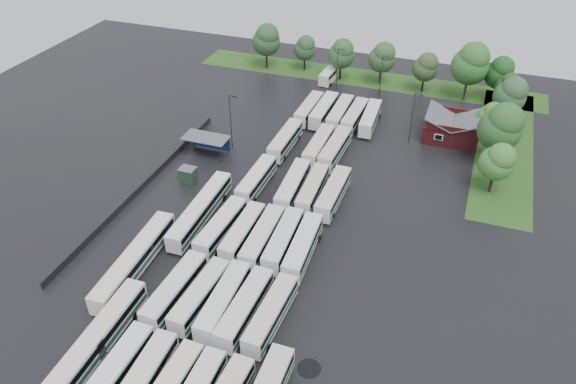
% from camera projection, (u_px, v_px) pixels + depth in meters
% --- Properties ---
extents(ground, '(160.00, 160.00, 0.00)m').
position_uv_depth(ground, '(247.00, 248.00, 81.26)').
color(ground, black).
rests_on(ground, ground).
extents(brick_building, '(10.07, 8.60, 5.39)m').
position_uv_depth(brick_building, '(452.00, 130.00, 106.41)').
color(brick_building, maroon).
rests_on(brick_building, ground).
extents(wash_shed, '(8.20, 4.20, 3.58)m').
position_uv_depth(wash_shed, '(207.00, 139.00, 101.26)').
color(wash_shed, '#2D2D30').
rests_on(wash_shed, ground).
extents(utility_hut, '(2.70, 2.20, 2.62)m').
position_uv_depth(utility_hut, '(188.00, 175.00, 94.69)').
color(utility_hut, '#193422').
rests_on(utility_hut, ground).
extents(grass_strip_north, '(80.00, 10.00, 0.01)m').
position_uv_depth(grass_strip_north, '(365.00, 78.00, 130.54)').
color(grass_strip_north, '#234B16').
rests_on(grass_strip_north, ground).
extents(grass_strip_east, '(10.00, 50.00, 0.01)m').
position_uv_depth(grass_strip_east, '(505.00, 147.00, 104.72)').
color(grass_strip_east, '#234B16').
rests_on(grass_strip_east, ground).
extents(west_fence, '(0.10, 50.00, 1.20)m').
position_uv_depth(west_fence, '(143.00, 186.00, 93.23)').
color(west_fence, '#2D2D30').
rests_on(west_fence, ground).
extents(bus_r0c0, '(2.65, 12.37, 3.44)m').
position_uv_depth(bus_r0c0, '(115.00, 373.00, 61.38)').
color(bus_r0c0, silver).
rests_on(bus_r0c0, ground).
extents(bus_r0c1, '(3.07, 12.40, 3.43)m').
position_uv_depth(bus_r0c1, '(142.00, 382.00, 60.46)').
color(bus_r0c1, silver).
rests_on(bus_r0c1, ground).
extents(bus_r1c0, '(3.09, 12.55, 3.47)m').
position_uv_depth(bus_r1c0, '(175.00, 290.00, 71.69)').
color(bus_r1c0, silver).
rests_on(bus_r1c0, ground).
extents(bus_r1c1, '(3.13, 12.02, 3.31)m').
position_uv_depth(bus_r1c1, '(200.00, 296.00, 71.01)').
color(bus_r1c1, silver).
rests_on(bus_r1c1, ground).
extents(bus_r1c2, '(2.95, 12.42, 3.44)m').
position_uv_depth(bus_r1c2, '(224.00, 301.00, 70.15)').
color(bus_r1c2, silver).
rests_on(bus_r1c2, ground).
extents(bus_r1c3, '(2.93, 12.45, 3.45)m').
position_uv_depth(bus_r1c3, '(245.00, 308.00, 69.18)').
color(bus_r1c3, silver).
rests_on(bus_r1c3, ground).
extents(bus_r1c4, '(2.95, 12.06, 3.34)m').
position_uv_depth(bus_r1c4, '(271.00, 314.00, 68.44)').
color(bus_r1c4, silver).
rests_on(bus_r1c4, ground).
extents(bus_r2c0, '(3.13, 12.37, 3.41)m').
position_uv_depth(bus_r2c0, '(221.00, 227.00, 82.24)').
color(bus_r2c0, silver).
rests_on(bus_r2c0, ground).
extents(bus_r2c1, '(2.61, 11.85, 3.29)m').
position_uv_depth(bus_r2c1, '(243.00, 232.00, 81.36)').
color(bus_r2c1, silver).
rests_on(bus_r2c1, ground).
extents(bus_r2c2, '(2.95, 12.46, 3.45)m').
position_uv_depth(bus_r2c2, '(263.00, 237.00, 80.31)').
color(bus_r2c2, silver).
rests_on(bus_r2c2, ground).
extents(bus_r2c3, '(3.15, 12.40, 3.42)m').
position_uv_depth(bus_r2c3, '(283.00, 240.00, 79.82)').
color(bus_r2c3, silver).
rests_on(bus_r2c3, ground).
extents(bus_r2c4, '(3.24, 12.62, 3.48)m').
position_uv_depth(bus_r2c4, '(303.00, 247.00, 78.62)').
color(bus_r2c4, silver).
rests_on(bus_r2c4, ground).
extents(bus_r3c0, '(2.66, 11.96, 3.32)m').
position_uv_depth(bus_r3c0, '(256.00, 179.00, 92.60)').
color(bus_r3c0, silver).
rests_on(bus_r3c0, ground).
extents(bus_r3c2, '(3.27, 12.63, 3.48)m').
position_uv_depth(bus_r3c2, '(293.00, 186.00, 91.00)').
color(bus_r3c2, silver).
rests_on(bus_r3c2, ground).
extents(bus_r3c3, '(2.95, 11.92, 3.30)m').
position_uv_depth(bus_r3c3, '(312.00, 189.00, 90.34)').
color(bus_r3c3, silver).
rests_on(bus_r3c3, ground).
extents(bus_r3c4, '(2.72, 12.41, 3.45)m').
position_uv_depth(bus_r3c4, '(333.00, 193.00, 89.27)').
color(bus_r3c4, silver).
rests_on(bus_r3c4, ground).
extents(bus_r4c0, '(2.66, 12.35, 3.43)m').
position_uv_depth(bus_r4c0, '(285.00, 140.00, 103.13)').
color(bus_r4c0, silver).
rests_on(bus_r4c0, ground).
extents(bus_r4c2, '(2.62, 12.14, 3.38)m').
position_uv_depth(bus_r4c2, '(319.00, 146.00, 101.51)').
color(bus_r4c2, silver).
rests_on(bus_r4c2, ground).
extents(bus_r4c3, '(3.07, 12.58, 3.48)m').
position_uv_depth(bus_r4c3, '(335.00, 148.00, 100.62)').
color(bus_r4c3, silver).
rests_on(bus_r4c3, ground).
extents(bus_r5c0, '(2.68, 11.87, 3.29)m').
position_uv_depth(bus_r5c0, '(309.00, 109.00, 113.63)').
color(bus_r5c0, silver).
rests_on(bus_r5c0, ground).
extents(bus_r5c1, '(2.72, 12.39, 3.44)m').
position_uv_depth(bus_r5c1, '(324.00, 110.00, 112.93)').
color(bus_r5c1, silver).
rests_on(bus_r5c1, ground).
extents(bus_r5c2, '(2.61, 12.15, 3.38)m').
position_uv_depth(bus_r5c2, '(340.00, 113.00, 112.06)').
color(bus_r5c2, silver).
rests_on(bus_r5c2, ground).
extents(bus_r5c3, '(2.88, 11.99, 3.32)m').
position_uv_depth(bus_r5c3, '(355.00, 116.00, 111.07)').
color(bus_r5c3, silver).
rests_on(bus_r5c3, ground).
extents(bus_r5c4, '(3.06, 12.03, 3.32)m').
position_uv_depth(bus_r5c4, '(370.00, 118.00, 110.39)').
color(bus_r5c4, silver).
rests_on(bus_r5c4, ground).
extents(artic_bus_west_a, '(2.93, 18.16, 3.36)m').
position_uv_depth(artic_bus_west_a, '(97.00, 341.00, 65.04)').
color(artic_bus_west_a, silver).
rests_on(artic_bus_west_a, ground).
extents(artic_bus_west_b, '(2.97, 18.03, 3.34)m').
position_uv_depth(artic_bus_west_b, '(201.00, 210.00, 85.72)').
color(artic_bus_west_b, silver).
rests_on(artic_bus_west_b, ground).
extents(artic_bus_west_c, '(3.45, 18.78, 3.47)m').
position_uv_depth(artic_bus_west_c, '(135.00, 260.00, 76.28)').
color(artic_bus_west_c, silver).
rests_on(artic_bus_west_c, ground).
extents(minibus, '(2.85, 6.68, 2.86)m').
position_uv_depth(minibus, '(328.00, 76.00, 127.72)').
color(minibus, white).
rests_on(minibus, ground).
extents(tree_north_0, '(6.63, 6.63, 10.98)m').
position_uv_depth(tree_north_0, '(267.00, 40.00, 131.42)').
color(tree_north_0, black).
rests_on(tree_north_0, ground).
extents(tree_north_1, '(5.17, 5.17, 8.56)m').
position_uv_depth(tree_north_1, '(305.00, 48.00, 131.36)').
color(tree_north_1, black).
rests_on(tree_north_1, ground).
extents(tree_north_2, '(5.92, 5.92, 9.80)m').
position_uv_depth(tree_north_2, '(342.00, 53.00, 126.30)').
color(tree_north_2, black).
rests_on(tree_north_2, ground).
extents(tree_north_3, '(5.98, 5.98, 9.90)m').
position_uv_depth(tree_north_3, '(383.00, 57.00, 124.36)').
color(tree_north_3, '#312016').
rests_on(tree_north_3, ground).
extents(tree_north_4, '(5.52, 5.52, 9.14)m').
position_uv_depth(tree_north_4, '(426.00, 67.00, 121.09)').
color(tree_north_4, black).
rests_on(tree_north_4, ground).
extents(tree_north_5, '(7.84, 7.84, 12.99)m').
position_uv_depth(tree_north_5, '(471.00, 63.00, 116.32)').
color(tree_north_5, '#3C2D1A').
rests_on(tree_north_5, ground).
extents(tree_north_6, '(6.02, 6.02, 9.97)m').
position_uv_depth(tree_north_6, '(500.00, 72.00, 117.42)').
color(tree_north_6, '#382919').
rests_on(tree_north_6, ground).
extents(tree_east_0, '(5.64, 5.64, 9.34)m').
position_uv_depth(tree_east_0, '(498.00, 161.00, 89.35)').
color(tree_east_0, black).
rests_on(tree_east_0, ground).
extents(tree_east_1, '(7.51, 7.51, 12.44)m').
position_uv_depth(tree_east_1, '(502.00, 127.00, 94.64)').
color(tree_east_1, black).
rests_on(tree_east_1, ground).
extents(tree_east_2, '(4.88, 4.86, 8.05)m').
position_uv_depth(tree_east_2, '(491.00, 116.00, 103.85)').
color(tree_east_2, '#361D11').
rests_on(tree_east_2, ground).
extents(tree_east_3, '(6.30, 6.30, 10.43)m').
position_uv_depth(tree_east_3, '(511.00, 95.00, 107.85)').
color(tree_east_3, '#38291B').
rests_on(tree_east_3, ground).
extents(tree_east_4, '(4.99, 4.99, 8.27)m').
position_uv_depth(tree_east_4, '(508.00, 86.00, 114.29)').
color(tree_east_4, '#342316').
rests_on(tree_east_4, ground).
extents(lamp_post_ne, '(1.56, 0.30, 10.16)m').
position_uv_depth(lamp_post_ne, '(413.00, 114.00, 102.83)').
color(lamp_post_ne, '#2D2D30').
rests_on(lamp_post_ne, ground).
extents(lamp_post_nw, '(1.67, 0.33, 10.84)m').
position_uv_depth(lamp_post_nw, '(231.00, 118.00, 100.81)').
color(lamp_post_nw, '#2D2D30').
rests_on(lamp_post_nw, ground).
extents(lamp_post_back_w, '(1.61, 0.31, 10.49)m').
position_uv_depth(lamp_post_back_w, '(338.00, 68.00, 119.87)').
color(lamp_post_back_w, '#2D2D30').
rests_on(lamp_post_back_w, ground).
extents(lamp_post_back_e, '(1.56, 0.30, 10.10)m').
position_uv_depth(lamp_post_back_e, '(382.00, 74.00, 117.76)').
color(lamp_post_back_e, '#2D2D30').
rests_on(lamp_post_back_e, ground).
extents(puddle_0, '(3.98, 3.98, 0.01)m').
position_uv_depth(puddle_0, '(179.00, 341.00, 67.33)').
color(puddle_0, black).
rests_on(puddle_0, ground).
extents(puddle_2, '(6.36, 6.36, 0.01)m').
position_uv_depth(puddle_2, '(197.00, 234.00, 83.96)').
color(puddle_2, black).
rests_on(puddle_2, ground).
extents(puddle_3, '(4.93, 4.93, 0.01)m').
position_uv_depth(puddle_3, '(268.00, 251.00, 80.72)').
color(puddle_3, black).
rests_on(puddle_3, ground).
extents(puddle_4, '(2.82, 2.82, 0.01)m').
position_uv_depth(puddle_4, '(309.00, 368.00, 64.12)').
color(puddle_4, black).
rests_on(puddle_4, ground).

